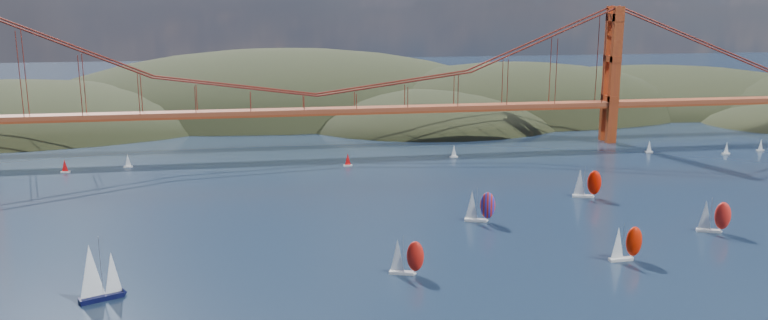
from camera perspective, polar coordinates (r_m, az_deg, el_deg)
The scene contains 15 objects.
headlands at distance 395.70m, azimuth 0.36°, elevation 2.04°, with size 725.00×225.00×96.00m.
bridge at distance 287.08m, azimuth -5.55°, elevation 6.98°, with size 552.00×12.00×55.00m.
sloop_navy at distance 160.64m, azimuth -21.01°, elevation -8.03°, with size 9.08×7.12×13.24m.
racer_0 at distance 164.13m, azimuth 1.68°, elevation -7.35°, with size 7.83×4.96×8.76m.
racer_1 at distance 180.93m, azimuth 17.93°, elevation -6.02°, with size 7.92×3.32×9.03m.
racer_2 at distance 209.85m, azimuth 23.81°, elevation -3.91°, with size 8.24×5.58×9.22m.
racer_3 at distance 232.41m, azimuth 15.18°, elevation -1.69°, with size 8.49×5.18×9.50m.
racer_rwb at distance 202.47m, azimuth 7.27°, elevation -3.47°, with size 8.36×5.15×9.36m.
distant_boat_2 at distance 277.88m, azimuth -23.15°, elevation -0.41°, with size 3.00×2.00×4.70m.
distant_boat_3 at distance 278.55m, azimuth -18.94°, elevation -0.04°, with size 3.00×2.00×4.70m.
distant_boat_4 at distance 305.75m, azimuth 19.56°, elevation 0.99°, with size 3.00×2.00×4.70m.
distant_boat_5 at distance 313.40m, azimuth 24.64°, elevation 0.84°, with size 3.00×2.00×4.70m.
distant_boat_6 at distance 325.72m, azimuth 26.77°, elevation 1.04°, with size 3.00×2.00×4.70m.
distant_boat_8 at distance 280.32m, azimuth 5.35°, elevation 0.67°, with size 3.00×2.00×4.70m.
distant_boat_9 at distance 265.34m, azimuth -2.78°, elevation 0.03°, with size 3.00×2.00×4.70m.
Camera 1 is at (-20.86, -105.08, 60.17)m, focal length 35.00 mm.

